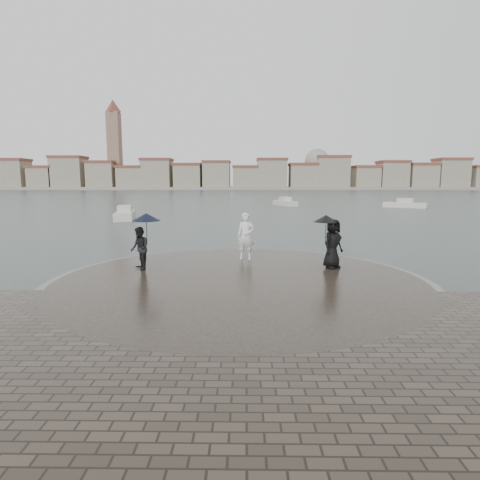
{
  "coord_description": "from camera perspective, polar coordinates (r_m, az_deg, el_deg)",
  "views": [
    {
      "loc": [
        0.2,
        -9.36,
        3.53
      ],
      "look_at": [
        0.0,
        4.8,
        1.45
      ],
      "focal_mm": 30.0,
      "sensor_mm": 36.0,
      "label": 1
    }
  ],
  "objects": [
    {
      "name": "boats",
      "position": [
        50.53,
        6.87,
        4.71
      ],
      "size": [
        36.93,
        27.1,
        1.5
      ],
      "color": "beige",
      "rests_on": "ground"
    },
    {
      "name": "statue",
      "position": [
        16.33,
        0.83,
        0.56
      ],
      "size": [
        0.73,
        0.51,
        1.91
      ],
      "primitive_type": "imported",
      "rotation": [
        0.0,
        0.0,
        -0.08
      ],
      "color": "white",
      "rests_on": "quay_tip"
    },
    {
      "name": "quay_tip",
      "position": [
        13.29,
        -0.08,
        -6.24
      ],
      "size": [
        11.9,
        11.9,
        0.36
      ],
      "primitive_type": "cylinder",
      "color": "#2D261E",
      "rests_on": "ground"
    },
    {
      "name": "ground",
      "position": [
        10.0,
        -0.41,
        -12.3
      ],
      "size": [
        400.0,
        400.0,
        0.0
      ],
      "primitive_type": "plane",
      "color": "#2B3835",
      "rests_on": "ground"
    },
    {
      "name": "kerb_ring",
      "position": [
        13.29,
        -0.08,
        -6.33
      ],
      "size": [
        12.5,
        12.5,
        0.32
      ],
      "primitive_type": "cylinder",
      "color": "gray",
      "rests_on": "ground"
    },
    {
      "name": "visitor_left",
      "position": [
        14.81,
        -13.82,
        0.18
      ],
      "size": [
        1.22,
        1.1,
        2.04
      ],
      "color": "black",
      "rests_on": "quay_tip"
    },
    {
      "name": "far_skyline",
      "position": [
        170.2,
        -1.38,
        9.04
      ],
      "size": [
        260.0,
        20.0,
        37.0
      ],
      "color": "gray",
      "rests_on": "ground"
    },
    {
      "name": "visitor_right",
      "position": [
        15.04,
        12.87,
        0.2
      ],
      "size": [
        1.25,
        1.08,
        1.95
      ],
      "color": "black",
      "rests_on": "quay_tip"
    }
  ]
}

